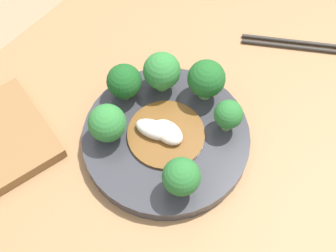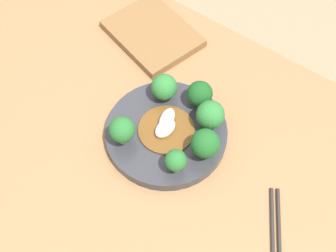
# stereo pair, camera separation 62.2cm
# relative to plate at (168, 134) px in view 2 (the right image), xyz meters

# --- Properties ---
(table) EXTENTS (1.16, 0.76, 0.77)m
(table) POSITION_rel_plate_xyz_m (-0.00, -0.05, -0.40)
(table) COLOR olive
(table) RESTS_ON ground_plane
(plate) EXTENTS (0.25, 0.25, 0.02)m
(plate) POSITION_rel_plate_xyz_m (0.00, 0.00, 0.00)
(plate) COLOR #333338
(plate) RESTS_ON table
(broccoli_north) EXTENTS (0.05, 0.05, 0.06)m
(broccoli_north) POSITION_rel_plate_xyz_m (0.01, 0.09, 0.05)
(broccoli_north) COLOR #89B76B
(broccoli_north) RESTS_ON plate
(broccoli_east) EXTENTS (0.06, 0.06, 0.07)m
(broccoli_east) POSITION_rel_plate_xyz_m (0.09, -0.00, 0.05)
(broccoli_east) COLOR #70A356
(broccoli_east) RESTS_ON plate
(broccoli_northeast) EXTENTS (0.06, 0.06, 0.07)m
(broccoli_northeast) POSITION_rel_plate_xyz_m (0.06, 0.06, 0.05)
(broccoli_northeast) COLOR #7AAD5B
(broccoli_northeast) RESTS_ON plate
(broccoli_southwest) EXTENTS (0.05, 0.05, 0.07)m
(broccoli_southwest) POSITION_rel_plate_xyz_m (-0.06, -0.07, 0.05)
(broccoli_southwest) COLOR #89B76B
(broccoli_southwest) RESTS_ON plate
(broccoli_southeast) EXTENTS (0.04, 0.04, 0.06)m
(broccoli_southeast) POSITION_rel_plate_xyz_m (0.06, -0.06, 0.05)
(broccoli_southeast) COLOR #70A356
(broccoli_southeast) RESTS_ON plate
(broccoli_northwest) EXTENTS (0.06, 0.06, 0.06)m
(broccoli_northwest) POSITION_rel_plate_xyz_m (-0.06, 0.06, 0.05)
(broccoli_northwest) COLOR #89B76B
(broccoli_northwest) RESTS_ON plate
(stirfry_center) EXTENTS (0.12, 0.12, 0.02)m
(stirfry_center) POSITION_rel_plate_xyz_m (-0.00, 0.00, 0.02)
(stirfry_center) COLOR brown
(stirfry_center) RESTS_ON plate
(chopsticks) EXTENTS (0.13, 0.20, 0.01)m
(chopsticks) POSITION_rel_plate_xyz_m (0.29, -0.07, -0.01)
(chopsticks) COLOR #2D2823
(chopsticks) RESTS_ON table
(cutting_board) EXTENTS (0.24, 0.21, 0.02)m
(cutting_board) POSITION_rel_plate_xyz_m (-0.20, 0.20, -0.00)
(cutting_board) COLOR brown
(cutting_board) RESTS_ON table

